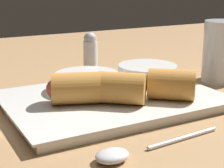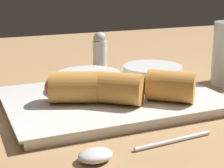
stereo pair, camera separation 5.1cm
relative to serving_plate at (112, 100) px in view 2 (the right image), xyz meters
The scene contains 9 objects.
table_surface 3.31cm from the serving_plate, 27.11° to the left, with size 180.00×140.00×2.00cm.
serving_plate is the anchor object (origin of this frame).
roll_front_left 8.61cm from the serving_plate, 40.40° to the right, with size 7.73×7.44×4.33cm.
roll_front_right 7.07cm from the serving_plate, behind, with size 7.59×6.37×4.33cm.
roll_back_left 4.59cm from the serving_plate, 104.31° to the right, with size 7.74×7.41×4.33cm.
dipping_bowl_near 5.20cm from the serving_plate, 115.37° to the left, with size 9.76×9.76×2.64cm.
dipping_bowl_far 10.42cm from the serving_plate, 26.13° to the left, with size 9.76×9.76×2.64cm.
spoon 16.72cm from the serving_plate, 113.98° to the right, with size 16.82×3.11×1.29cm.
salt_shaker 19.02cm from the serving_plate, 74.29° to the left, with size 2.71×2.71×8.16cm.
Camera 2 is at (-22.77, -49.26, 20.18)cm, focal length 60.00 mm.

